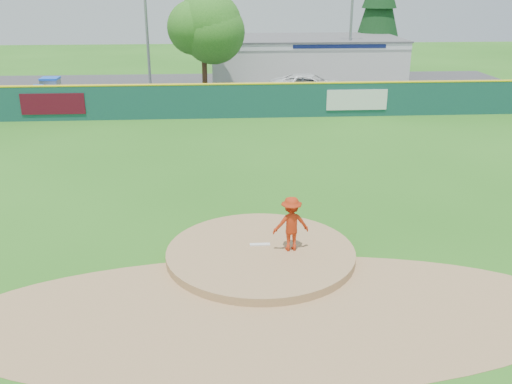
{
  "coord_description": "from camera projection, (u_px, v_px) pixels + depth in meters",
  "views": [
    {
      "loc": [
        -1.15,
        -14.93,
        7.62
      ],
      "look_at": [
        0.0,
        2.0,
        1.3
      ],
      "focal_mm": 40.0,
      "sensor_mm": 36.0,
      "label": 1
    }
  ],
  "objects": [
    {
      "name": "infield_dirt_arc",
      "position": [
        270.0,
        313.0,
        13.89
      ],
      "size": [
        15.4,
        15.4,
        0.01
      ],
      "primitive_type": "cylinder",
      "color": "#9E774C",
      "rests_on": "ground"
    },
    {
      "name": "pitching_rubber",
      "position": [
        260.0,
        244.0,
        16.88
      ],
      "size": [
        0.6,
        0.15,
        0.04
      ],
      "primitive_type": "cube",
      "color": "white",
      "rests_on": "pitchers_mound"
    },
    {
      "name": "pitcher",
      "position": [
        291.0,
        224.0,
        16.34
      ],
      "size": [
        1.12,
        0.73,
        1.63
      ],
      "primitive_type": "imported",
      "rotation": [
        0.0,
        0.0,
        3.26
      ],
      "color": "#AF2B0F",
      "rests_on": "pitchers_mound"
    },
    {
      "name": "ground",
      "position": [
        261.0,
        257.0,
        16.69
      ],
      "size": [
        120.0,
        120.0,
        0.0
      ],
      "primitive_type": "plane",
      "color": "#286B19",
      "rests_on": "ground"
    },
    {
      "name": "van",
      "position": [
        310.0,
        86.0,
        39.03
      ],
      "size": [
        6.13,
        4.06,
        1.57
      ],
      "primitive_type": "imported",
      "rotation": [
        0.0,
        0.0,
        1.29
      ],
      "color": "white",
      "rests_on": "parking_lot"
    },
    {
      "name": "fence_banners",
      "position": [
        207.0,
        102.0,
        32.98
      ],
      "size": [
        21.18,
        0.04,
        1.2
      ],
      "color": "#520B1A",
      "rests_on": "ground"
    },
    {
      "name": "deciduous_tree",
      "position": [
        203.0,
        29.0,
        38.35
      ],
      "size": [
        5.6,
        5.6,
        7.36
      ],
      "color": "#382314",
      "rests_on": "ground"
    },
    {
      "name": "light_pole_left",
      "position": [
        145.0,
        4.0,
        39.44
      ],
      "size": [
        1.75,
        0.25,
        11.0
      ],
      "color": "gray",
      "rests_on": "ground"
    },
    {
      "name": "outfield_fence",
      "position": [
        237.0,
        100.0,
        33.14
      ],
      "size": [
        40.0,
        0.14,
        2.07
      ],
      "color": "#154640",
      "rests_on": "ground"
    },
    {
      "name": "playground_slide",
      "position": [
        51.0,
        91.0,
        36.77
      ],
      "size": [
        1.13,
        3.18,
        1.75
      ],
      "color": "blue",
      "rests_on": "ground"
    },
    {
      "name": "parking_lot",
      "position": [
        233.0,
        90.0,
        41.93
      ],
      "size": [
        44.0,
        16.0,
        0.02
      ],
      "primitive_type": "cube",
      "color": "#38383A",
      "rests_on": "ground"
    },
    {
      "name": "pool_building_grp",
      "position": [
        304.0,
        58.0,
        46.4
      ],
      "size": [
        15.2,
        8.2,
        3.31
      ],
      "color": "silver",
      "rests_on": "ground"
    },
    {
      "name": "light_pole_right",
      "position": [
        352.0,
        10.0,
        42.44
      ],
      "size": [
        1.75,
        0.25,
        10.0
      ],
      "color": "gray",
      "rests_on": "ground"
    },
    {
      "name": "pitchers_mound",
      "position": [
        261.0,
        257.0,
        16.69
      ],
      "size": [
        5.5,
        5.5,
        0.5
      ],
      "primitive_type": "cylinder",
      "color": "#9E774C",
      "rests_on": "ground"
    },
    {
      "name": "conifer_tree",
      "position": [
        379.0,
        6.0,
        49.24
      ],
      "size": [
        4.4,
        4.4,
        9.5
      ],
      "color": "#382314",
      "rests_on": "ground"
    }
  ]
}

